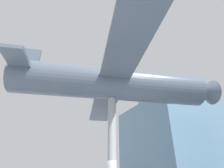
# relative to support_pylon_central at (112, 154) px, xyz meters

# --- Properties ---
(glass_pavilion_left) EXTENTS (9.58, 13.63, 9.79)m
(glass_pavilion_left) POSITION_rel_support_pylon_central_xyz_m (-8.06, 13.74, 1.80)
(glass_pavilion_left) COLOR #60849E
(glass_pavilion_left) RESTS_ON ground_plane
(support_pylon_central) EXTENTS (0.42, 0.42, 5.61)m
(support_pylon_central) POSITION_rel_support_pylon_central_xyz_m (0.00, 0.00, 0.00)
(support_pylon_central) COLOR #999EA3
(support_pylon_central) RESTS_ON ground_plane
(suspended_airplane) EXTENTS (14.58, 12.20, 2.69)m
(suspended_airplane) POSITION_rel_support_pylon_central_xyz_m (0.06, 0.21, 3.71)
(suspended_airplane) COLOR #4C5666
(suspended_airplane) RESTS_ON support_pylon_central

